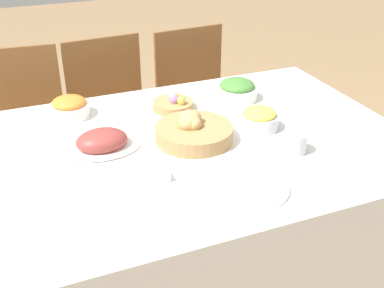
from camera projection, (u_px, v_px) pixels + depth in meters
dining_table at (177, 225)px, 1.95m from camera, size 1.75×1.12×0.75m
chair_far_right at (199, 102)px, 2.77m from camera, size 0.45×0.45×0.88m
chair_far_left at (25, 131)px, 2.45m from camera, size 0.46×0.46×0.88m
chair_far_center at (114, 116)px, 2.61m from camera, size 0.45×0.45×0.88m
bread_basket at (193, 131)px, 1.80m from camera, size 0.29×0.29×0.11m
egg_basket at (174, 104)px, 2.04m from camera, size 0.17×0.17×0.08m
ham_platter at (102, 142)px, 1.74m from camera, size 0.29×0.20×0.08m
pineapple_bowl at (259, 119)px, 1.88m from camera, size 0.15×0.15×0.09m
carrot_bowl at (70, 107)px, 1.97m from camera, size 0.16×0.16×0.09m
green_salad_bowl at (237, 90)px, 2.13m from camera, size 0.18×0.18×0.09m
dinner_plate at (249, 187)px, 1.52m from camera, size 0.26×0.26×0.01m
fork at (205, 199)px, 1.47m from camera, size 0.02×0.18×0.00m
knife at (290, 178)px, 1.57m from camera, size 0.02×0.18×0.00m
spoon at (298, 176)px, 1.58m from camera, size 0.02×0.18×0.00m
drinking_cup at (295, 143)px, 1.71m from camera, size 0.08×0.08×0.07m
butter_dish at (153, 177)px, 1.55m from camera, size 0.10×0.06×0.03m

